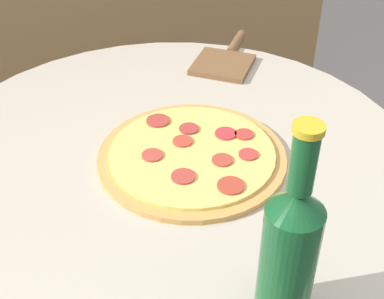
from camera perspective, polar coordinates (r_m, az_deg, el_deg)
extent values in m
cylinder|color=#B2A893|center=(1.16, -2.04, -14.07)|extent=(0.10, 0.10, 0.64)
cylinder|color=#B2A893|center=(0.93, -2.48, -0.89)|extent=(0.86, 0.86, 0.02)
cylinder|color=#C68E47|center=(0.90, 0.00, -0.77)|extent=(0.32, 0.32, 0.01)
cylinder|color=#EACC60|center=(0.89, 0.00, -0.36)|extent=(0.28, 0.28, 0.01)
cylinder|color=#B33F34|center=(0.88, -4.25, -0.60)|extent=(0.04, 0.04, 0.00)
cylinder|color=#B5352E|center=(0.93, 5.58, 1.62)|extent=(0.03, 0.03, 0.00)
cylinder|color=#A5382E|center=(0.97, -3.53, 3.11)|extent=(0.04, 0.04, 0.00)
cylinder|color=#AB3D2D|center=(0.87, 3.25, -1.13)|extent=(0.03, 0.03, 0.00)
cylinder|color=#AC3A31|center=(0.84, -0.95, -2.89)|extent=(0.04, 0.04, 0.00)
cylinder|color=#B43830|center=(0.89, 6.04, -0.52)|extent=(0.03, 0.03, 0.00)
cylinder|color=#AC3928|center=(0.82, 4.16, -3.86)|extent=(0.04, 0.04, 0.00)
cylinder|color=#B63035|center=(0.94, 3.58, 1.79)|extent=(0.04, 0.04, 0.00)
cylinder|color=#B83C2C|center=(0.92, -1.08, 1.04)|extent=(0.03, 0.03, 0.00)
cylinder|color=#A53631|center=(0.94, -0.33, 2.24)|extent=(0.04, 0.04, 0.00)
cylinder|color=#144C23|center=(0.63, 10.09, -12.11)|extent=(0.06, 0.06, 0.17)
cone|color=#144C23|center=(0.56, 11.17, -5.37)|extent=(0.06, 0.06, 0.03)
cylinder|color=#144C23|center=(0.53, 11.80, -1.33)|extent=(0.03, 0.03, 0.07)
cylinder|color=gold|center=(0.50, 12.35, 2.20)|extent=(0.03, 0.03, 0.01)
cube|color=brown|center=(1.18, 3.29, 9.02)|extent=(0.17, 0.17, 0.01)
cylinder|color=brown|center=(1.27, 4.75, 11.23)|extent=(0.08, 0.10, 0.02)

